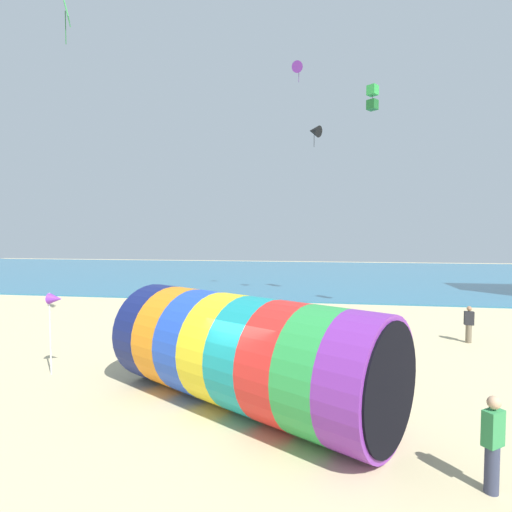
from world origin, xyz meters
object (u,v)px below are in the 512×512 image
at_px(kite_handler, 493,443).
at_px(kite_green_diamond, 65,6).
at_px(kite_purple_delta, 299,66).
at_px(kite_green_box, 372,98).
at_px(kite_black_delta, 314,131).
at_px(bystander_near_water, 469,324).
at_px(beach_flag, 55,302).
at_px(giant_inflatable_tube, 244,352).

xyz_separation_m(kite_handler, kite_green_diamond, (-12.74, 6.97, 12.41)).
height_order(kite_purple_delta, kite_green_diamond, kite_purple_delta).
xyz_separation_m(kite_green_box, kite_green_diamond, (-12.86, -12.09, 0.11)).
bearing_deg(kite_black_delta, bystander_near_water, -55.20).
bearing_deg(beach_flag, kite_green_box, 52.22).
xyz_separation_m(kite_black_delta, beach_flag, (-7.91, -15.92, -9.15)).
bearing_deg(kite_handler, kite_green_box, 89.64).
relative_size(giant_inflatable_tube, kite_black_delta, 5.40).
relative_size(kite_green_box, beach_flag, 0.60).
bearing_deg(kite_black_delta, kite_purple_delta, -169.80).
bearing_deg(kite_green_diamond, kite_green_box, 43.25).
bearing_deg(bystander_near_water, kite_green_diamond, -167.64).
xyz_separation_m(kite_green_box, bystander_near_water, (3.05, -8.61, -12.40)).
relative_size(bystander_near_water, beach_flag, 0.58).
distance_m(kite_green_diamond, bystander_near_water, 20.54).
xyz_separation_m(kite_green_box, beach_flag, (-11.55, -14.91, -10.82)).
bearing_deg(giant_inflatable_tube, kite_handler, -29.09).
height_order(kite_green_diamond, beach_flag, kite_green_diamond).
relative_size(kite_handler, kite_black_delta, 1.13).
bearing_deg(kite_purple_delta, bystander_near_water, -50.69).
distance_m(kite_green_diamond, beach_flag, 11.36).
height_order(bystander_near_water, beach_flag, beach_flag).
height_order(kite_handler, kite_black_delta, kite_black_delta).
bearing_deg(kite_black_delta, kite_green_diamond, -125.10).
height_order(giant_inflatable_tube, kite_purple_delta, kite_purple_delta).
relative_size(giant_inflatable_tube, kite_purple_delta, 5.38).
height_order(kite_handler, kite_green_box, kite_green_box).
height_order(giant_inflatable_tube, kite_black_delta, kite_black_delta).
bearing_deg(kite_black_delta, giant_inflatable_tube, -94.70).
height_order(kite_black_delta, kite_purple_delta, kite_purple_delta).
relative_size(kite_green_diamond, bystander_near_water, 1.34).
height_order(kite_black_delta, beach_flag, kite_black_delta).
xyz_separation_m(giant_inflatable_tube, beach_flag, (-6.49, 1.41, 0.89)).
xyz_separation_m(kite_purple_delta, bystander_near_water, (7.73, -9.44, -14.98)).
relative_size(kite_purple_delta, kite_green_box, 0.96).
relative_size(kite_black_delta, kite_purple_delta, 1.00).
height_order(giant_inflatable_tube, kite_green_diamond, kite_green_diamond).
height_order(kite_handler, kite_green_diamond, kite_green_diamond).
distance_m(kite_purple_delta, beach_flag, 21.78).
distance_m(kite_handler, beach_flag, 12.26).
xyz_separation_m(giant_inflatable_tube, kite_handler, (4.95, -2.75, -0.58)).
relative_size(kite_purple_delta, bystander_near_water, 0.99).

